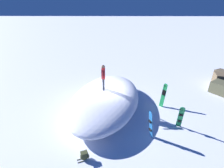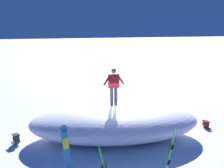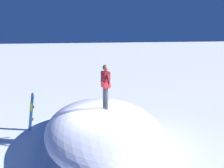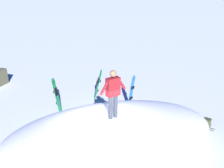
{
  "view_description": "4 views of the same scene",
  "coord_description": "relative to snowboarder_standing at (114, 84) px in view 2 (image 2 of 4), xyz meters",
  "views": [
    {
      "loc": [
        9.95,
        0.44,
        6.39
      ],
      "look_at": [
        0.16,
        0.24,
        1.79
      ],
      "focal_mm": 26.54,
      "sensor_mm": 36.0,
      "label": 1
    },
    {
      "loc": [
        4.86,
        11.52,
        4.92
      ],
      "look_at": [
        0.26,
        -0.69,
        2.37
      ],
      "focal_mm": 46.68,
      "sensor_mm": 36.0,
      "label": 2
    },
    {
      "loc": [
        -9.25,
        2.77,
        4.27
      ],
      "look_at": [
        0.51,
        -0.63,
        2.36
      ],
      "focal_mm": 43.74,
      "sensor_mm": 36.0,
      "label": 3
    },
    {
      "loc": [
        -4.0,
        -6.97,
        5.83
      ],
      "look_at": [
        0.68,
        0.32,
        2.4
      ],
      "focal_mm": 42.83,
      "sensor_mm": 36.0,
      "label": 4
    }
  ],
  "objects": [
    {
      "name": "snow_mound",
      "position": [
        -0.01,
        0.11,
        -1.7
      ],
      "size": [
        8.37,
        5.94,
        1.47
      ],
      "primitive_type": "ellipsoid",
      "rotation": [
        0.0,
        0.0,
        2.92
      ],
      "color": "white",
      "rests_on": "ground"
    },
    {
      "name": "snowboarder_standing",
      "position": [
        0.0,
        0.0,
        0.0
      ],
      "size": [
        1.02,
        0.23,
        1.68
      ],
      "color": "#333842",
      "rests_on": "snow_mound"
    },
    {
      "name": "backpack_far",
      "position": [
        -4.77,
        0.47,
        -2.26
      ],
      "size": [
        0.3,
        0.66,
        0.34
      ],
      "color": "maroon",
      "rests_on": "ground"
    },
    {
      "name": "backpack_near",
      "position": [
        4.23,
        -0.62,
        -2.2
      ],
      "size": [
        0.42,
        0.6,
        0.46
      ],
      "color": "#383D23",
      "rests_on": "ground"
    },
    {
      "name": "snowboard_primary_upright",
      "position": [
        -0.43,
        4.09,
        -1.56
      ],
      "size": [
        0.42,
        0.42,
        1.69
      ],
      "color": "#1E8C47",
      "rests_on": "ground"
    },
    {
      "name": "ground",
      "position": [
        -0.32,
        0.3,
        -2.43
      ],
      "size": [
        240.0,
        240.0,
        0.0
      ],
      "primitive_type": "plane",
      "color": "white"
    },
    {
      "name": "snowboard_secondary_upright",
      "position": [
        2.74,
        2.61,
        -1.56
      ],
      "size": [
        0.35,
        0.34,
        1.69
      ],
      "color": "#2672BF",
      "rests_on": "ground"
    }
  ]
}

